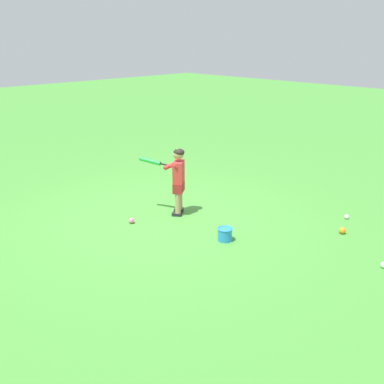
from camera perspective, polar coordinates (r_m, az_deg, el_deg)
name	(u,v)px	position (r m, az deg, el deg)	size (l,w,h in m)	color
ground_plane	(160,219)	(6.98, -4.17, -3.49)	(40.00, 40.00, 0.00)	#479338
child_batter	(177,175)	(6.95, -1.99, 2.17)	(0.48, 0.74, 1.08)	#232328
play_ball_far_right	(384,265)	(6.04, 23.48, -8.63)	(0.08, 0.08, 0.08)	white
play_ball_near_batter	(346,217)	(7.36, 19.31, -3.03)	(0.07, 0.07, 0.07)	white
play_ball_by_bucket	(342,230)	(6.80, 18.82, -4.72)	(0.10, 0.10, 0.10)	orange
play_ball_center_lawn	(131,221)	(6.85, -7.82, -3.68)	(0.09, 0.09, 0.09)	pink
toy_bucket	(225,234)	(6.24, 4.26, -5.42)	(0.22, 0.22, 0.19)	#2884DB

